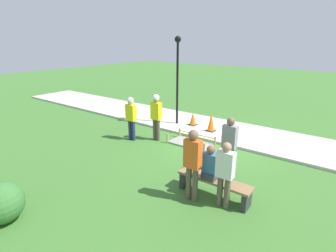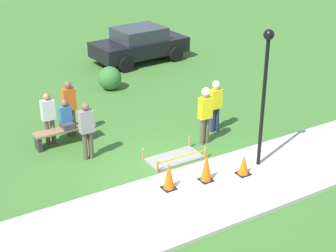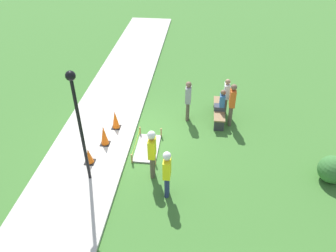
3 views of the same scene
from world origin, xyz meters
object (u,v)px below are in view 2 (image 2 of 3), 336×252
object	(u,v)px
person_seated_on_bench	(66,117)
bystander_in_orange_shirt	(69,105)
worker_assistant	(205,110)
bystander_in_gray_shirt	(48,116)
park_bench	(65,133)
parked_car_black	(139,44)
worker_supervisor	(215,102)
traffic_cone_far_patch	(206,167)
traffic_cone_near_patch	(169,176)
lamppost_near	(265,79)
traffic_cone_sidewalk_edge	(244,165)
bystander_in_white_shirt	(87,127)

from	to	relation	value
person_seated_on_bench	bystander_in_orange_shirt	bearing A→B (deg)	53.77
worker_assistant	bystander_in_gray_shirt	size ratio (longest dim) A/B	1.12
person_seated_on_bench	park_bench	bearing A→B (deg)	-152.05
worker_assistant	parked_car_black	size ratio (longest dim) A/B	0.42
worker_supervisor	park_bench	bearing A→B (deg)	159.61
traffic_cone_far_patch	parked_car_black	bearing A→B (deg)	70.68
park_bench	bystander_in_orange_shirt	distance (m)	0.90
traffic_cone_near_patch	park_bench	bearing A→B (deg)	107.29
lamppost_near	bystander_in_orange_shirt	bearing A→B (deg)	128.38
traffic_cone_sidewalk_edge	worker_supervisor	world-z (taller)	worker_supervisor
worker_supervisor	lamppost_near	world-z (taller)	lamppost_near
person_seated_on_bench	traffic_cone_far_patch	bearing A→B (deg)	-62.49
person_seated_on_bench	worker_assistant	xyz separation A→B (m)	(3.56, -2.27, 0.25)
traffic_cone_sidewalk_edge	bystander_in_gray_shirt	bearing A→B (deg)	128.37
traffic_cone_far_patch	person_seated_on_bench	distance (m)	4.81
traffic_cone_far_patch	traffic_cone_sidewalk_edge	xyz separation A→B (m)	(1.05, -0.26, -0.11)
traffic_cone_near_patch	worker_supervisor	distance (m)	4.02
person_seated_on_bench	bystander_in_orange_shirt	distance (m)	0.52
traffic_cone_near_patch	bystander_in_orange_shirt	world-z (taller)	bystander_in_orange_shirt
park_bench	worker_assistant	size ratio (longest dim) A/B	1.04
worker_supervisor	worker_assistant	xyz separation A→B (m)	(-0.79, -0.56, 0.08)
bystander_in_orange_shirt	lamppost_near	bearing A→B (deg)	-51.62
traffic_cone_far_patch	worker_supervisor	world-z (taller)	worker_supervisor
bystander_in_white_shirt	lamppost_near	distance (m)	5.13
bystander_in_white_shirt	bystander_in_gray_shirt	bearing A→B (deg)	111.01
bystander_in_gray_shirt	bystander_in_white_shirt	distance (m)	1.65
park_bench	worker_assistant	distance (m)	4.34
traffic_cone_sidewalk_edge	bystander_in_white_shirt	xyz separation A→B (m)	(-3.14, 3.18, 0.61)
person_seated_on_bench	bystander_in_orange_shirt	xyz separation A→B (m)	(0.28, 0.39, 0.19)
traffic_cone_sidewalk_edge	lamppost_near	size ratio (longest dim) A/B	0.15
traffic_cone_near_patch	parked_car_black	bearing A→B (deg)	65.34
traffic_cone_far_patch	bystander_in_orange_shirt	world-z (taller)	bystander_in_orange_shirt
worker_assistant	parked_car_black	xyz separation A→B (m)	(2.30, 8.39, -0.29)
worker_assistant	worker_supervisor	bearing A→B (deg)	35.58
park_bench	parked_car_black	bearing A→B (deg)	46.07
bystander_in_gray_shirt	parked_car_black	size ratio (longest dim) A/B	0.38
person_seated_on_bench	worker_supervisor	size ratio (longest dim) A/B	0.52
person_seated_on_bench	bystander_in_orange_shirt	size ratio (longest dim) A/B	0.49
bystander_in_gray_shirt	lamppost_near	xyz separation A→B (m)	(4.45, -4.49, 1.70)
bystander_in_orange_shirt	bystander_in_gray_shirt	size ratio (longest dim) A/B	1.11
bystander_in_white_shirt	parked_car_black	distance (m)	9.41
park_bench	worker_supervisor	distance (m)	4.78
bystander_in_white_shirt	worker_assistant	bearing A→B (deg)	-15.19
traffic_cone_near_patch	worker_assistant	bearing A→B (deg)	37.34
bystander_in_white_shirt	traffic_cone_far_patch	bearing A→B (deg)	-54.40
traffic_cone_far_patch	bystander_in_orange_shirt	bearing A→B (deg)	112.59
parked_car_black	park_bench	bearing A→B (deg)	-137.79
traffic_cone_far_patch	bystander_in_white_shirt	size ratio (longest dim) A/B	0.46
traffic_cone_far_patch	parked_car_black	xyz separation A→B (m)	(3.64, 10.38, 0.31)
bystander_in_gray_shirt	person_seated_on_bench	bearing A→B (deg)	-23.61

